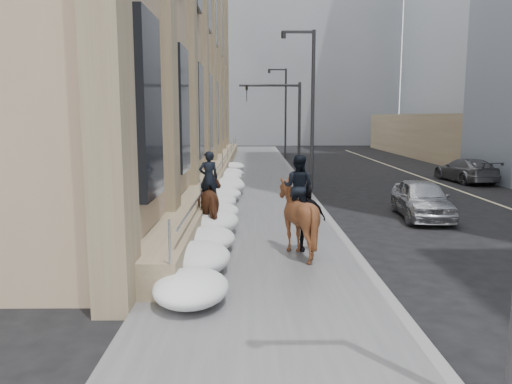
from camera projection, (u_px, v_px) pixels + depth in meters
ground at (260, 276)px, 11.91m from camera, size 140.00×140.00×0.00m
sidewalk at (256, 202)px, 21.78m from camera, size 5.00×80.00×0.12m
curb at (316, 202)px, 21.81m from camera, size 0.24×80.00×0.12m
lane_line at (495, 203)px, 21.89m from camera, size 0.15×70.00×0.01m
limestone_building at (168, 31)px, 30.26m from camera, size 6.10×44.00×18.00m
bg_building_mid at (281, 42)px, 69.17m from camera, size 30.00×12.00×28.00m
bg_building_far at (216, 78)px, 81.54m from camera, size 24.00×12.00×20.00m
streetlight_mid at (310, 100)px, 25.09m from camera, size 1.71×0.24×8.00m
streetlight_far at (284, 107)px, 44.86m from camera, size 1.71×0.24×8.00m
traffic_signal at (285, 113)px, 33.08m from camera, size 4.10×0.22×6.00m
snow_bank at (221, 200)px, 19.84m from camera, size 1.70×18.10×0.76m
mounted_horse_left at (214, 201)px, 15.91m from camera, size 1.55×2.31×2.57m
mounted_horse_right at (297, 213)px, 13.24m from camera, size 2.18×2.28×2.65m
pedestrian at (306, 219)px, 13.61m from camera, size 1.05×0.45×1.77m
car_silver at (422, 199)px, 18.62m from camera, size 2.07×4.40×1.46m
car_grey at (466, 170)px, 28.85m from camera, size 2.45×4.95×1.38m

